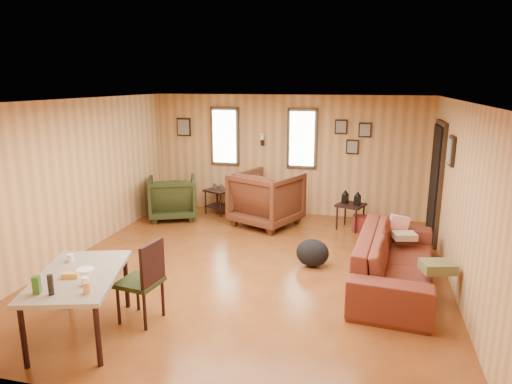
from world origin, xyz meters
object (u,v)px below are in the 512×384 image
sofa (396,251)px  side_table (351,203)px  recliner_brown (267,196)px  recliner_green (172,196)px  end_table (219,197)px  dining_table (78,280)px

sofa → side_table: sofa is taller
recliner_brown → recliner_green: (-1.90, -0.02, -0.10)m
end_table → side_table: 2.70m
side_table → dining_table: dining_table is taller
recliner_brown → recliner_green: 1.90m
sofa → side_table: (-0.68, 2.29, 0.02)m
dining_table → side_table: bearing=42.4°
recliner_green → side_table: recliner_green is taller
end_table → dining_table: dining_table is taller
recliner_brown → end_table: size_ratio=1.81×
end_table → side_table: side_table is taller
recliner_green → end_table: recliner_green is taller
sofa → recliner_green: 4.66m
end_table → recliner_green: bearing=-145.6°
recliner_brown → side_table: recliner_brown is taller
sofa → recliner_green: bearing=68.1°
sofa → dining_table: size_ratio=1.58×
sofa → dining_table: (-3.29, -2.09, 0.16)m
recliner_green → sofa: bearing=129.1°
recliner_green → end_table: (0.78, 0.53, -0.11)m
recliner_green → dining_table: (0.84, -4.23, 0.17)m
recliner_brown → side_table: 1.56m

